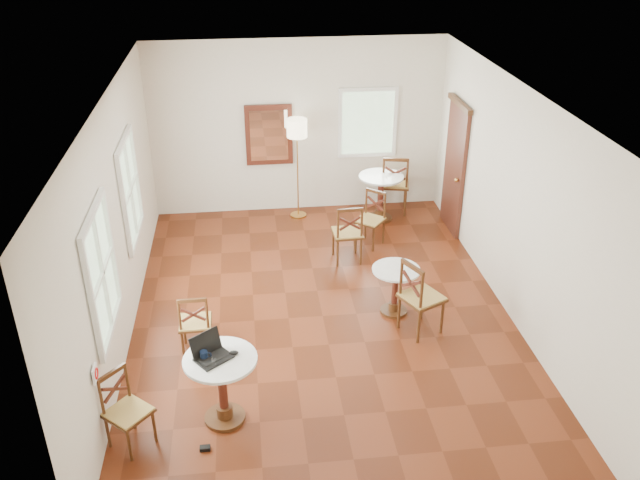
# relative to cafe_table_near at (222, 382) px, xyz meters

# --- Properties ---
(ground) EXTENTS (7.00, 7.00, 0.00)m
(ground) POSITION_rel_cafe_table_near_xyz_m (1.29, 1.83, -0.51)
(ground) COLOR #5F2410
(ground) RESTS_ON ground
(room_shell) EXTENTS (5.02, 7.02, 3.01)m
(room_shell) POSITION_rel_cafe_table_near_xyz_m (1.23, 2.10, 1.38)
(room_shell) COLOR silver
(room_shell) RESTS_ON ground
(cafe_table_near) EXTENTS (0.77, 0.77, 0.82)m
(cafe_table_near) POSITION_rel_cafe_table_near_xyz_m (0.00, 0.00, 0.00)
(cafe_table_near) COLOR #4A2912
(cafe_table_near) RESTS_ON ground
(cafe_table_mid) EXTENTS (0.64, 0.64, 0.67)m
(cafe_table_mid) POSITION_rel_cafe_table_near_xyz_m (2.26, 1.82, -0.09)
(cafe_table_mid) COLOR #4A2912
(cafe_table_mid) RESTS_ON ground
(cafe_table_back) EXTENTS (0.76, 0.76, 0.81)m
(cafe_table_back) POSITION_rel_cafe_table_near_xyz_m (2.64, 4.69, -0.01)
(cafe_table_back) COLOR #4A2912
(cafe_table_back) RESTS_ON ground
(chair_near_a) EXTENTS (0.40, 0.40, 0.85)m
(chair_near_a) POSITION_rel_cafe_table_near_xyz_m (-0.34, 1.25, -0.08)
(chair_near_a) COLOR #4A2912
(chair_near_a) RESTS_ON ground
(chair_near_b) EXTENTS (0.56, 0.56, 0.87)m
(chair_near_b) POSITION_rel_cafe_table_near_xyz_m (-0.96, -0.24, -0.07)
(chair_near_b) COLOR #4A2912
(chair_near_b) RESTS_ON ground
(chair_mid_a) EXTENTS (0.46, 0.46, 0.96)m
(chair_mid_a) POSITION_rel_cafe_table_near_xyz_m (1.85, 3.30, -0.03)
(chair_mid_a) COLOR #4A2912
(chair_mid_a) RESTS_ON ground
(chair_mid_b) EXTENTS (0.64, 0.64, 1.04)m
(chair_mid_b) POSITION_rel_cafe_table_near_xyz_m (2.47, 1.35, 0.01)
(chair_mid_b) COLOR #4A2912
(chair_mid_b) RESTS_ON ground
(chair_back_a) EXTENTS (0.59, 0.59, 1.07)m
(chair_back_a) POSITION_rel_cafe_table_near_xyz_m (2.94, 4.96, 0.03)
(chair_back_a) COLOR #4A2912
(chair_back_a) RESTS_ON ground
(chair_back_b) EXTENTS (0.58, 0.58, 0.89)m
(chair_back_b) POSITION_rel_cafe_table_near_xyz_m (2.30, 3.80, -0.06)
(chair_back_b) COLOR #4A2912
(chair_back_b) RESTS_ON ground
(floor_lamp) EXTENTS (0.34, 0.34, 1.76)m
(floor_lamp) POSITION_rel_cafe_table_near_xyz_m (1.24, 4.98, 0.98)
(floor_lamp) COLOR #BF8C3F
(floor_lamp) RESTS_ON ground
(laptop) EXTENTS (0.46, 0.45, 0.25)m
(laptop) POSITION_rel_cafe_table_near_xyz_m (-0.10, 0.04, 0.37)
(laptop) COLOR black
(laptop) RESTS_ON cafe_table_near
(mouse) EXTENTS (0.11, 0.07, 0.04)m
(mouse) POSITION_rel_cafe_table_near_xyz_m (0.14, 0.05, 0.33)
(mouse) COLOR black
(mouse) RESTS_ON cafe_table_near
(navy_mug) EXTENTS (0.12, 0.08, 0.09)m
(navy_mug) POSITION_rel_cafe_table_near_xyz_m (-0.16, 0.01, 0.36)
(navy_mug) COLOR black
(navy_mug) RESTS_ON cafe_table_near
(water_glass) EXTENTS (0.05, 0.05, 0.09)m
(water_glass) POSITION_rel_cafe_table_near_xyz_m (-0.06, -0.12, 0.36)
(water_glass) COLOR white
(water_glass) RESTS_ON cafe_table_near
(power_adapter) EXTENTS (0.11, 0.06, 0.04)m
(power_adapter) POSITION_rel_cafe_table_near_xyz_m (-0.20, -0.43, -0.48)
(power_adapter) COLOR black
(power_adapter) RESTS_ON ground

